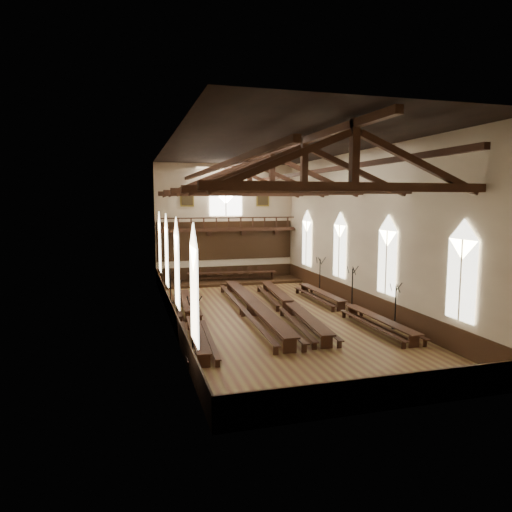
{
  "coord_description": "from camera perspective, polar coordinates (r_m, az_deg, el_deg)",
  "views": [
    {
      "loc": [
        -8.22,
        -25.59,
        6.9
      ],
      "look_at": [
        -0.54,
        1.5,
        3.46
      ],
      "focal_mm": 32.0,
      "sensor_mm": 36.0,
      "label": 1
    }
  ],
  "objects": [
    {
      "name": "refectory_row_a",
      "position": [
        25.69,
        -8.05,
        -7.53
      ],
      "size": [
        1.76,
        13.85,
        0.68
      ],
      "color": "#391C12",
      "rests_on": "ground"
    },
    {
      "name": "refectory_row_c",
      "position": [
        28.18,
        4.28,
        -6.09
      ],
      "size": [
        2.14,
        14.4,
        0.74
      ],
      "color": "#391C12",
      "rests_on": "ground"
    },
    {
      "name": "minstrels_gallery",
      "position": [
        39.24,
        -3.69,
        2.58
      ],
      "size": [
        11.8,
        1.24,
        3.7
      ],
      "color": "#391C12",
      "rests_on": "room_walls"
    },
    {
      "name": "refectory_row_d",
      "position": [
        28.45,
        11.3,
        -6.15
      ],
      "size": [
        1.51,
        13.93,
        0.7
      ],
      "color": "#391C12",
      "rests_on": "ground"
    },
    {
      "name": "candelabrum_right_far",
      "position": [
        34.51,
        7.98,
        -3.24
      ],
      "size": [
        0.75,
        0.83,
        2.71
      ],
      "color": "black",
      "rests_on": "ground"
    },
    {
      "name": "high_chairs",
      "position": [
        39.13,
        -3.26,
        -2.12
      ],
      "size": [
        5.81,
        0.42,
        0.95
      ],
      "color": "#391C12",
      "rests_on": "dais"
    },
    {
      "name": "side_windows",
      "position": [
        27.06,
        1.97,
        0.26
      ],
      "size": [
        11.85,
        19.8,
        4.5
      ],
      "color": "white",
      "rests_on": "room_walls"
    },
    {
      "name": "candelabrum_left_far",
      "position": [
        31.21,
        -10.64,
        -4.49
      ],
      "size": [
        0.68,
        0.77,
        2.5
      ],
      "color": "black",
      "rests_on": "ground"
    },
    {
      "name": "roof_trusses",
      "position": [
        26.91,
        2.01,
        9.77
      ],
      "size": [
        11.7,
        25.7,
        2.8
      ],
      "color": "#391C12",
      "rests_on": "room_walls"
    },
    {
      "name": "refectory_row_b",
      "position": [
        27.69,
        -0.32,
        -6.19
      ],
      "size": [
        1.93,
        15.06,
        0.82
      ],
      "color": "#391C12",
      "rests_on": "ground"
    },
    {
      "name": "wainscot_band",
      "position": [
        27.61,
        1.94,
        -6.22
      ],
      "size": [
        12.0,
        26.0,
        1.2
      ],
      "color": "#331B0F",
      "rests_on": "ground"
    },
    {
      "name": "end_window",
      "position": [
        39.36,
        -3.8,
        7.43
      ],
      "size": [
        2.8,
        0.12,
        3.8
      ],
      "color": "white",
      "rests_on": "room_walls"
    },
    {
      "name": "candelabrum_right_near",
      "position": [
        25.89,
        16.99,
        -7.05
      ],
      "size": [
        0.76,
        0.72,
        2.51
      ],
      "color": "black",
      "rests_on": "ground"
    },
    {
      "name": "room_walls",
      "position": [
        26.88,
        2.0,
        6.03
      ],
      "size": [
        26.0,
        26.0,
        26.0
      ],
      "color": "beige",
      "rests_on": "ground"
    },
    {
      "name": "dais",
      "position": [
        38.53,
        -3.02,
        -3.2
      ],
      "size": [
        11.4,
        3.09,
        0.21
      ],
      "primitive_type": "cube",
      "color": "#331B0F",
      "rests_on": "ground"
    },
    {
      "name": "portraits",
      "position": [
        39.36,
        -3.8,
        7.25
      ],
      "size": [
        7.75,
        0.09,
        1.45
      ],
      "color": "olive",
      "rests_on": "room_walls"
    },
    {
      "name": "candelabrum_left_mid",
      "position": [
        27.32,
        -9.86,
        -6.21
      ],
      "size": [
        0.68,
        0.71,
        2.36
      ],
      "color": "black",
      "rests_on": "ground"
    },
    {
      "name": "ground",
      "position": [
        27.75,
        1.94,
        -7.43
      ],
      "size": [
        26.0,
        26.0,
        0.0
      ],
      "primitive_type": "plane",
      "color": "brown",
      "rests_on": "ground"
    },
    {
      "name": "candelabrum_right_mid",
      "position": [
        30.0,
        11.91,
        -4.85
      ],
      "size": [
        0.82,
        0.79,
        2.74
      ],
      "color": "black",
      "rests_on": "ground"
    },
    {
      "name": "candelabrum_left_near",
      "position": [
        20.96,
        -7.94,
        -9.98
      ],
      "size": [
        0.73,
        0.82,
        2.67
      ],
      "color": "black",
      "rests_on": "ground"
    },
    {
      "name": "high_table",
      "position": [
        38.42,
        -3.03,
        -2.17
      ],
      "size": [
        7.54,
        1.59,
        0.7
      ],
      "color": "#391C12",
      "rests_on": "dais"
    }
  ]
}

